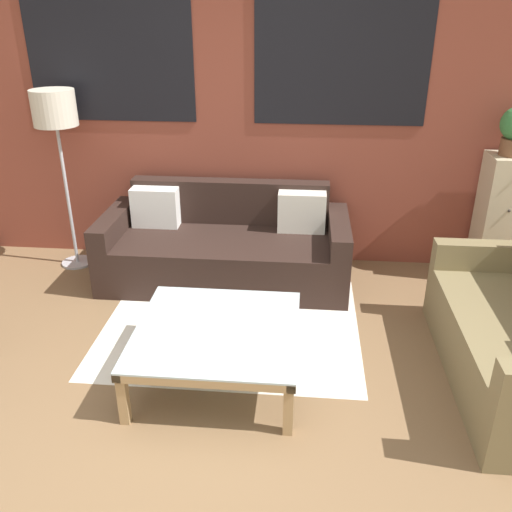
# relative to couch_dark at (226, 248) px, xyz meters

# --- Properties ---
(ground_plane) EXTENTS (16.00, 16.00, 0.00)m
(ground_plane) POSITION_rel_couch_dark_xyz_m (-0.05, -1.95, -0.28)
(ground_plane) COLOR brown
(wall_back_brick) EXTENTS (8.40, 0.09, 2.80)m
(wall_back_brick) POSITION_rel_couch_dark_xyz_m (-0.05, 0.49, 1.13)
(wall_back_brick) COLOR brown
(wall_back_brick) RESTS_ON ground_plane
(rug) EXTENTS (1.87, 1.53, 0.00)m
(rug) POSITION_rel_couch_dark_xyz_m (0.14, -0.77, -0.28)
(rug) COLOR silver
(rug) RESTS_ON ground_plane
(couch_dark) EXTENTS (2.04, 0.88, 0.78)m
(couch_dark) POSITION_rel_couch_dark_xyz_m (0.00, 0.00, 0.00)
(couch_dark) COLOR black
(couch_dark) RESTS_ON ground_plane
(coffee_table) EXTENTS (1.00, 1.00, 0.36)m
(coffee_table) POSITION_rel_couch_dark_xyz_m (0.14, -1.38, 0.04)
(coffee_table) COLOR silver
(coffee_table) RESTS_ON ground_plane
(floor_lamp) EXTENTS (0.36, 0.36, 1.55)m
(floor_lamp) POSITION_rel_couch_dark_xyz_m (-1.40, 0.15, 1.05)
(floor_lamp) COLOR #B2B2B7
(floor_lamp) RESTS_ON ground_plane
(drawer_cabinet) EXTENTS (0.33, 0.36, 1.07)m
(drawer_cabinet) POSITION_rel_couch_dark_xyz_m (2.28, 0.24, 0.26)
(drawer_cabinet) COLOR #C6B793
(drawer_cabinet) RESTS_ON ground_plane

